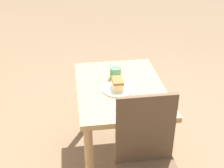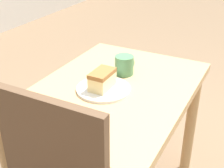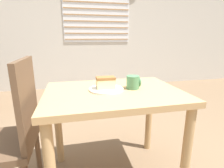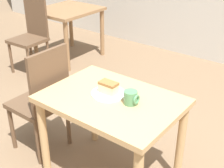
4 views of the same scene
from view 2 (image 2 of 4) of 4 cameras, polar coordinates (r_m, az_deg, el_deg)
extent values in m
cube|color=tan|center=(1.42, 0.28, -1.25)|extent=(0.93, 0.67, 0.04)
cylinder|color=tan|center=(1.87, 14.15, -7.23)|extent=(0.06, 0.06, 0.67)
cylinder|color=tan|center=(2.04, -1.51, -3.15)|extent=(0.06, 0.06, 0.67)
cube|color=brown|center=(1.01, -10.64, -14.83)|extent=(0.03, 0.38, 0.50)
cylinder|color=white|center=(1.38, -1.55, -0.90)|extent=(0.24, 0.24, 0.01)
cube|color=beige|center=(1.37, -1.80, 0.46)|extent=(0.13, 0.08, 0.06)
cube|color=#936033|center=(1.35, -1.82, 1.99)|extent=(0.13, 0.08, 0.02)
cylinder|color=#4C8456|center=(1.52, 2.25, 3.47)|extent=(0.09, 0.09, 0.09)
torus|color=#4C8456|center=(1.55, 2.98, 4.08)|extent=(0.02, 0.07, 0.07)
camera|label=1|loc=(1.43, -115.96, 10.89)|focal=50.00mm
camera|label=3|loc=(1.05, 56.86, -2.99)|focal=28.00mm
camera|label=4|loc=(2.44, 56.50, 26.25)|focal=50.00mm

